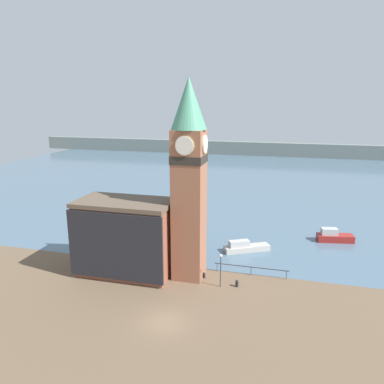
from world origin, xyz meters
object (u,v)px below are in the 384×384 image
Objects in this scene: boat_far at (334,237)px; mooring_bollard_far at (237,283)px; clock_tower at (189,176)px; pier_building at (125,237)px; lamp_post at (221,264)px; boat_near at (245,247)px; mooring_bollard_near at (204,275)px.

mooring_bollard_far is at bearing -134.40° from boat_far.
clock_tower is at bearing 168.65° from mooring_bollard_far.
boat_far is (25.67, 17.37, -3.83)m from pier_building.
mooring_bollard_far is at bearing 14.83° from lamp_post.
mooring_bollard_far is at bearing -116.23° from boat_near.
boat_near reaches higher than mooring_bollard_near.
lamp_post is at bearing -137.50° from boat_far.
lamp_post is at bearing -22.17° from clock_tower.
pier_building is 16.61× the size of mooring_bollard_near.
boat_far is at bearing 34.09° from pier_building.
pier_building reaches higher than boat_near.
pier_building is 2.92× the size of lamp_post.
lamp_post is (-13.89, -18.06, 2.01)m from boat_far.
mooring_bollard_far is (5.94, -1.19, -11.85)m from clock_tower.
boat_near is 1.18× the size of boat_far.
lamp_post is (11.78, -0.68, -1.83)m from pier_building.
boat_far is 22.87m from lamp_post.
mooring_bollard_far is 0.20× the size of lamp_post.
pier_building reaches higher than lamp_post.
clock_tower is 15.93m from boat_near.
clock_tower reaches higher than lamp_post.
mooring_bollard_near is at bearing 144.08° from lamp_post.
clock_tower is 12.05m from mooring_bollard_near.
pier_building is 14.30× the size of mooring_bollard_far.
lamp_post reaches higher than boat_far.
mooring_bollard_far is at bearing -15.75° from mooring_bollard_near.
mooring_bollard_far is (4.08, -1.15, 0.06)m from mooring_bollard_near.
mooring_bollard_far is (13.61, -0.20, -4.15)m from pier_building.
pier_building is at bearing -155.84° from boat_far.
clock_tower reaches higher than boat_far.
pier_building reaches higher than mooring_bollard_far.
lamp_post reaches higher than boat_near.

